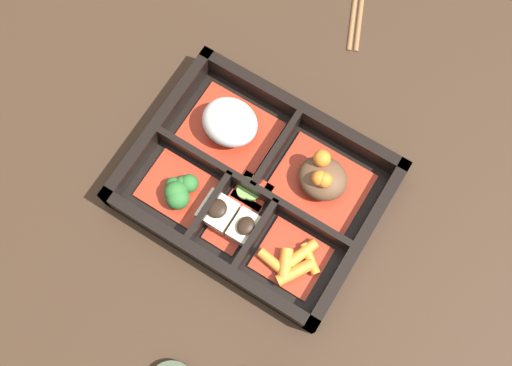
% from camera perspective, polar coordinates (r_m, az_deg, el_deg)
% --- Properties ---
extents(ground_plane, '(3.00, 3.00, 0.00)m').
position_cam_1_polar(ground_plane, '(0.74, 0.00, -0.55)').
color(ground_plane, '#382619').
extents(bento_base, '(0.30, 0.23, 0.01)m').
position_cam_1_polar(bento_base, '(0.74, 0.00, -0.44)').
color(bento_base, black).
rests_on(bento_base, ground_plane).
extents(bento_rim, '(0.30, 0.23, 0.04)m').
position_cam_1_polar(bento_rim, '(0.72, -0.12, -0.28)').
color(bento_rim, black).
rests_on(bento_rim, ground_plane).
extents(bowl_rice, '(0.11, 0.09, 0.05)m').
position_cam_1_polar(bowl_rice, '(0.74, -2.50, 5.65)').
color(bowl_rice, '#B22D19').
rests_on(bowl_rice, bento_base).
extents(bowl_stew, '(0.11, 0.09, 0.05)m').
position_cam_1_polar(bowl_stew, '(0.72, 6.32, 0.42)').
color(bowl_stew, '#B22D19').
rests_on(bowl_stew, bento_base).
extents(bowl_greens, '(0.08, 0.07, 0.03)m').
position_cam_1_polar(bowl_greens, '(0.72, -7.43, -0.73)').
color(bowl_greens, '#B22D19').
rests_on(bowl_greens, bento_base).
extents(bowl_tofu, '(0.08, 0.07, 0.03)m').
position_cam_1_polar(bowl_tofu, '(0.71, -2.39, -3.50)').
color(bowl_tofu, '#B22D19').
rests_on(bowl_tofu, bento_base).
extents(bowl_carrots, '(0.08, 0.07, 0.02)m').
position_cam_1_polar(bowl_carrots, '(0.71, 3.44, -7.40)').
color(bowl_carrots, '#B22D19').
rests_on(bowl_carrots, bento_base).
extents(bowl_pickles, '(0.04, 0.04, 0.01)m').
position_cam_1_polar(bowl_pickles, '(0.73, -0.60, -0.66)').
color(bowl_pickles, '#B22D19').
rests_on(bowl_pickles, bento_base).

